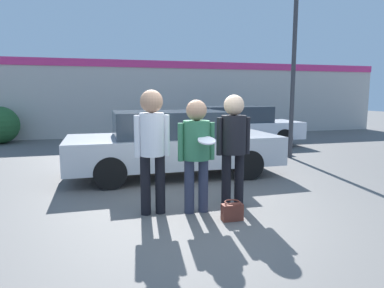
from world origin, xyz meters
name	(u,v)px	position (x,y,z in m)	size (l,w,h in m)	color
ground_plane	(203,213)	(0.00, 0.00, 0.00)	(56.00, 56.00, 0.00)	#5B5956
storefront_building	(133,98)	(0.00, 10.00, 1.63)	(24.00, 0.22, 3.21)	beige
person_left	(152,140)	(-0.73, 0.19, 1.12)	(0.52, 0.35, 1.85)	black
person_middle_with_frisbee	(196,145)	(-0.08, 0.08, 1.03)	(0.57, 0.60, 1.70)	#2D3347
person_right	(233,139)	(0.56, 0.21, 1.08)	(0.56, 0.39, 1.78)	black
parked_car_near	(173,143)	(0.10, 2.59, 0.72)	(4.58, 1.88, 1.42)	#B7BABF
parked_car_far	(236,126)	(3.13, 6.26, 0.70)	(4.41, 1.80, 1.38)	silver
street_lamp	(302,33)	(3.97, 3.76, 3.43)	(1.22, 0.35, 5.58)	#38383D
shrub	(0,125)	(-4.94, 9.13, 0.68)	(1.36, 1.36, 1.36)	#285B2D
handbag	(232,211)	(0.31, -0.39, 0.13)	(0.30, 0.23, 0.28)	brown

